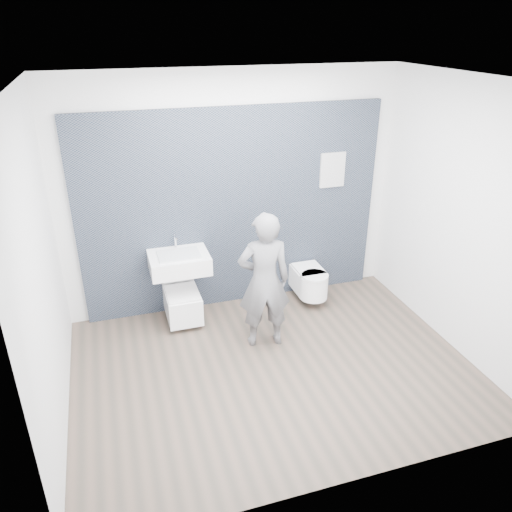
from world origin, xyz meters
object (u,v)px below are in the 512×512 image
object	(u,v)px
washbasin	(179,262)
visitor	(264,281)
toilet_rounded	(310,282)
toilet_square	(182,302)

from	to	relation	value
washbasin	visitor	xyz separation A→B (m)	(0.77, -0.73, 0.00)
toilet_rounded	washbasin	bearing A→B (deg)	178.29
toilet_rounded	visitor	world-z (taller)	visitor
washbasin	toilet_rounded	distance (m)	1.68
toilet_square	toilet_rounded	world-z (taller)	toilet_square
washbasin	visitor	distance (m)	1.06
washbasin	toilet_rounded	xyz separation A→B (m)	(1.61, -0.05, -0.49)
toilet_square	visitor	bearing A→B (deg)	-42.28
toilet_square	visitor	size ratio (longest dim) A/B	0.46
visitor	toilet_rounded	bearing A→B (deg)	-133.10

